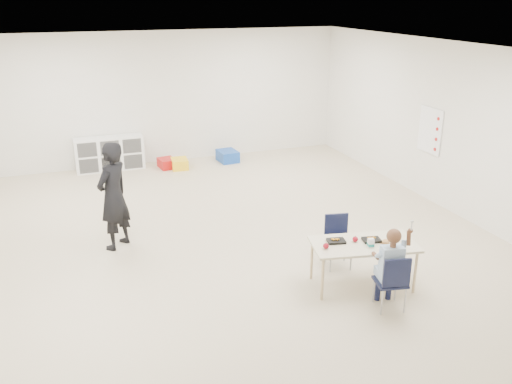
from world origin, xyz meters
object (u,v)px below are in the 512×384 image
object	(u,v)px
chair_near	(390,281)
child	(392,265)
table	(362,264)
adult	(113,196)
cubby_shelf	(110,153)

from	to	relation	value
chair_near	child	size ratio (longest dim) A/B	0.63
table	adult	distance (m)	3.60
chair_near	adult	world-z (taller)	adult
adult	chair_near	bearing A→B (deg)	90.75
adult	table	bearing A→B (deg)	96.78
child	adult	world-z (taller)	adult
cubby_shelf	adult	distance (m)	3.88
child	table	bearing A→B (deg)	105.40
table	cubby_shelf	size ratio (longest dim) A/B	1.00
cubby_shelf	chair_near	bearing A→B (deg)	-69.35
cubby_shelf	table	bearing A→B (deg)	-67.91
table	child	bearing A→B (deg)	-74.60
chair_near	cubby_shelf	xyz separation A→B (m)	(-2.50, 6.64, -0.01)
table	adult	world-z (taller)	adult
chair_near	adult	size ratio (longest dim) A/B	0.45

